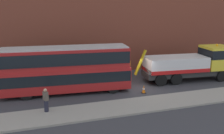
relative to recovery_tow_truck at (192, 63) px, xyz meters
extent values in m
plane|color=#38383D|center=(-6.05, -0.45, -1.76)|extent=(120.00, 120.00, 0.00)
cube|color=gray|center=(-6.05, -4.65, -1.68)|extent=(60.00, 2.80, 0.15)
cube|color=brown|center=(-6.05, 6.07, 6.24)|extent=(60.00, 1.20, 16.00)
cube|color=#2D2D2D|center=(-0.48, 0.04, -0.90)|extent=(9.15, 2.94, 0.55)
cube|color=yellow|center=(2.71, -0.22, 0.52)|extent=(2.80, 2.80, 2.30)
cube|color=black|center=(2.71, -0.22, 0.97)|extent=(2.83, 2.83, 0.90)
cube|color=silver|center=(-1.78, 0.15, 0.07)|extent=(6.29, 3.09, 1.40)
cube|color=red|center=(-1.78, 0.15, -0.45)|extent=(6.30, 3.14, 0.36)
cylinder|color=#B79914|center=(-5.47, 0.45, 0.37)|extent=(1.25, 0.38, 2.52)
sphere|color=orange|center=(2.71, -0.22, 1.79)|extent=(0.24, 0.24, 0.24)
cylinder|color=black|center=(2.90, 0.88, -1.18)|extent=(1.18, 0.43, 1.16)
cylinder|color=black|center=(2.72, -1.34, -1.18)|extent=(1.18, 0.43, 1.16)
cylinder|color=black|center=(-2.08, 1.29, -1.18)|extent=(1.18, 0.43, 1.16)
cylinder|color=black|center=(-2.26, -0.93, -1.18)|extent=(1.18, 0.43, 1.16)
cylinder|color=black|center=(-3.68, 1.42, -1.18)|extent=(1.18, 0.43, 1.16)
cylinder|color=black|center=(-3.86, -0.80, -1.18)|extent=(1.18, 0.43, 1.16)
cube|color=#AD1E1E|center=(-12.61, 0.04, -0.47)|extent=(11.17, 3.39, 1.90)
cube|color=#AD1E1E|center=(-12.61, 0.04, 1.33)|extent=(10.94, 3.28, 1.70)
cube|color=black|center=(-12.61, 0.04, -0.22)|extent=(11.06, 3.43, 0.90)
cube|color=black|center=(-12.61, 0.04, 1.43)|extent=(10.84, 3.42, 1.00)
cube|color=#B2B2B2|center=(-12.61, 0.04, 2.24)|extent=(10.71, 3.16, 0.12)
cube|color=yellow|center=(-7.11, -0.41, 0.78)|extent=(0.18, 1.50, 0.44)
cylinder|color=black|center=(-8.64, 0.80, -1.24)|extent=(1.06, 0.38, 1.04)
cylinder|color=black|center=(-8.81, -1.36, -1.24)|extent=(1.06, 0.38, 1.04)
cylinder|color=black|center=(-15.81, 1.39, -1.24)|extent=(1.06, 0.38, 1.04)
cylinder|color=black|center=(-15.99, -0.77, -1.24)|extent=(1.06, 0.38, 1.04)
cylinder|color=#232333|center=(-14.56, -3.89, -1.18)|extent=(0.40, 0.40, 0.85)
cube|color=brown|center=(-14.56, -3.89, -0.45)|extent=(0.40, 0.47, 0.62)
sphere|color=tan|center=(-14.56, -3.89, -0.02)|extent=(0.24, 0.24, 0.24)
cone|color=orange|center=(-6.25, -2.16, -1.40)|extent=(0.32, 0.32, 0.72)
cylinder|color=white|center=(-6.25, -2.16, -1.36)|extent=(0.21, 0.21, 0.10)
cube|color=black|center=(-6.25, -2.16, -1.74)|extent=(0.36, 0.36, 0.04)
camera|label=1|loc=(-14.84, -20.41, 5.65)|focal=38.75mm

